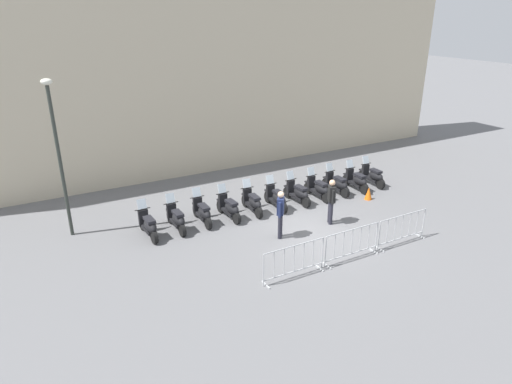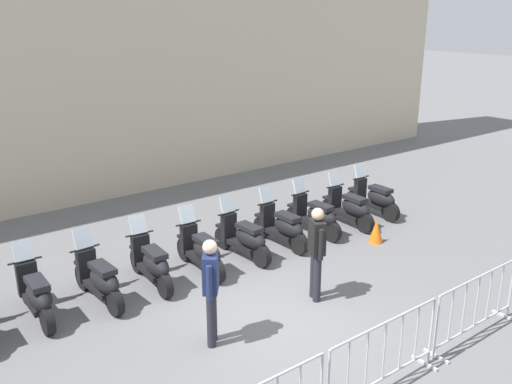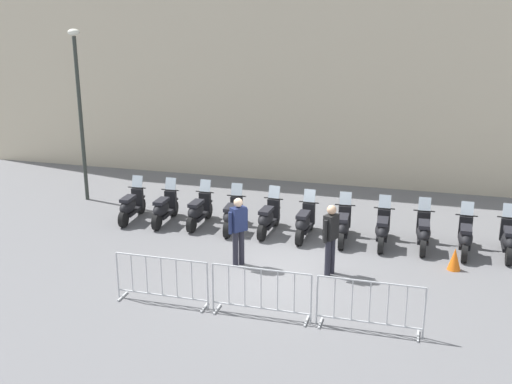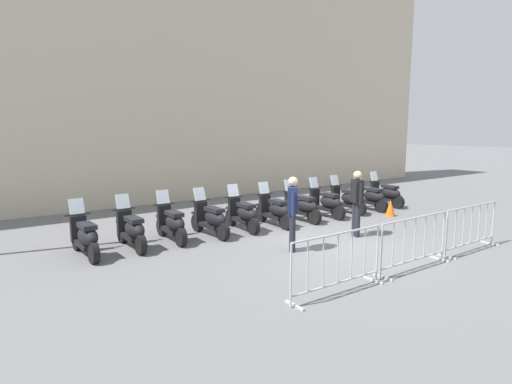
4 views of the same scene
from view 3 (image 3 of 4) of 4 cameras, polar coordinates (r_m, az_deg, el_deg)
ground_plane at (r=14.94m, az=2.73°, el=-7.41°), size 120.00×120.00×0.00m
building_facade at (r=22.46m, az=8.19°, el=14.25°), size 28.10×4.88×10.30m
motorcycle_0 at (r=18.53m, az=-11.51°, el=-1.30°), size 0.61×1.72×1.24m
motorcycle_1 at (r=18.13m, az=-8.51°, el=-1.55°), size 0.57×1.73×1.24m
motorcycle_2 at (r=17.82m, az=-5.34°, el=-1.77°), size 0.56×1.73×1.24m
motorcycle_3 at (r=17.39m, az=-2.22°, el=-2.19°), size 0.62×1.72×1.24m
motorcycle_4 at (r=17.15m, az=1.12°, el=-2.45°), size 0.56×1.72×1.24m
motorcycle_5 at (r=16.87m, az=4.50°, el=-2.85°), size 0.56×1.72×1.24m
motorcycle_6 at (r=16.74m, az=8.05°, el=-3.12°), size 0.63×1.72×1.24m
motorcycle_7 at (r=16.66m, az=11.61°, el=-3.42°), size 0.58×1.73×1.24m
motorcycle_8 at (r=16.70m, az=15.21°, el=-3.63°), size 0.59×1.72×1.24m
motorcycle_9 at (r=16.66m, az=18.78°, el=-4.00°), size 0.56×1.72×1.24m
motorcycle_10 at (r=16.88m, az=22.30°, el=-4.12°), size 0.56×1.73×1.24m
barrier_segment_0 at (r=13.41m, az=-8.71°, el=-8.09°), size 2.10×0.61×1.07m
barrier_segment_1 at (r=12.73m, az=0.47°, el=-9.31°), size 2.10×0.61×1.07m
barrier_segment_2 at (r=12.41m, az=10.46°, el=-10.36°), size 2.10×0.61×1.07m
street_lamp at (r=20.32m, az=-16.04°, el=8.28°), size 0.36×0.36×5.44m
officer_near_row_end at (r=14.94m, az=-1.65°, el=-3.32°), size 0.38×0.47×1.73m
officer_mid_plaza at (r=14.54m, az=6.92°, el=-4.03°), size 0.33×0.52×1.73m
traffic_cone at (r=15.69m, az=17.89°, el=-5.93°), size 0.32×0.32×0.55m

